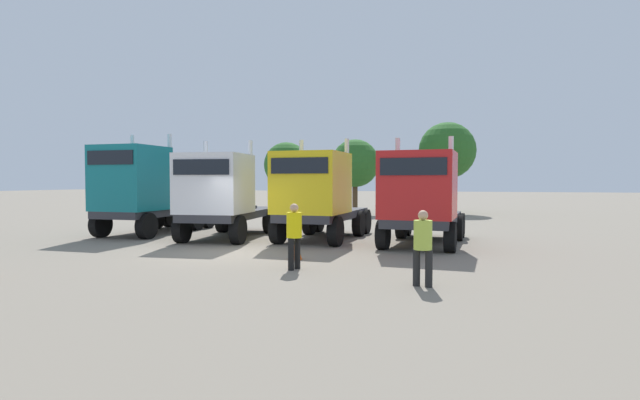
# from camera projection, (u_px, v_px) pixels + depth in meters

# --- Properties ---
(ground) EXTENTS (200.00, 200.00, 0.00)m
(ground) POSITION_uv_depth(u_px,v_px,m) (227.00, 253.00, 15.73)
(ground) COLOR gray
(semi_truck_teal) EXTENTS (2.59, 6.14, 4.35)m
(semi_truck_teal) POSITION_uv_depth(u_px,v_px,m) (140.00, 189.00, 20.87)
(semi_truck_teal) COLOR #333338
(semi_truck_teal) RESTS_ON ground
(semi_truck_white) EXTENTS (3.17, 6.53, 3.93)m
(semi_truck_white) POSITION_uv_depth(u_px,v_px,m) (222.00, 195.00, 19.29)
(semi_truck_white) COLOR #333338
(semi_truck_white) RESTS_ON ground
(semi_truck_yellow) EXTENTS (2.72, 5.84, 3.97)m
(semi_truck_yellow) POSITION_uv_depth(u_px,v_px,m) (317.00, 194.00, 18.76)
(semi_truck_yellow) COLOR #333338
(semi_truck_yellow) RESTS_ON ground
(semi_truck_red) EXTENTS (2.83, 5.86, 3.89)m
(semi_truck_red) POSITION_uv_depth(u_px,v_px,m) (421.00, 198.00, 17.18)
(semi_truck_red) COLOR #333338
(semi_truck_red) RESTS_ON ground
(visitor_in_hivis) EXTENTS (0.49, 0.49, 1.72)m
(visitor_in_hivis) POSITION_uv_depth(u_px,v_px,m) (294.00, 231.00, 12.77)
(visitor_in_hivis) COLOR black
(visitor_in_hivis) RESTS_ON ground
(visitor_with_camera) EXTENTS (0.49, 0.49, 1.67)m
(visitor_with_camera) POSITION_uv_depth(u_px,v_px,m) (423.00, 243.00, 10.71)
(visitor_with_camera) COLOR black
(visitor_with_camera) RESTS_ON ground
(traffic_cone_near) EXTENTS (0.36, 0.36, 0.59)m
(traffic_cone_near) POSITION_uv_depth(u_px,v_px,m) (296.00, 249.00, 14.45)
(traffic_cone_near) COLOR #F2590C
(traffic_cone_near) RESTS_ON ground
(oak_far_left) EXTENTS (3.66, 3.66, 5.46)m
(oak_far_left) POSITION_uv_depth(u_px,v_px,m) (287.00, 165.00, 39.74)
(oak_far_left) COLOR #4C3823
(oak_far_left) RESTS_ON ground
(oak_far_centre) EXTENTS (3.32, 3.32, 5.22)m
(oak_far_centre) POSITION_uv_depth(u_px,v_px,m) (355.00, 163.00, 34.19)
(oak_far_centre) COLOR #4C3823
(oak_far_centre) RESTS_ON ground
(oak_far_right) EXTENTS (4.05, 4.05, 6.53)m
(oak_far_right) POSITION_uv_depth(u_px,v_px,m) (447.00, 151.00, 35.23)
(oak_far_right) COLOR #4C3823
(oak_far_right) RESTS_ON ground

